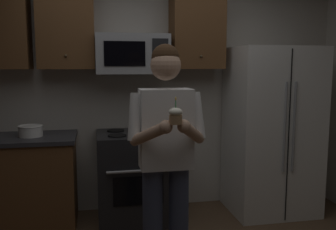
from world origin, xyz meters
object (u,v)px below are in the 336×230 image
refrigerator (272,131)px  cupcake (176,116)px  person (166,150)px  microwave (132,54)px  bowl_large_white (31,131)px  oven_range (135,176)px

refrigerator → cupcake: size_ratio=10.35×
refrigerator → person: bearing=-141.7°
microwave → cupcake: (0.12, -1.58, -0.43)m
refrigerator → bowl_large_white: bearing=178.8°
bowl_large_white → person: bearing=-45.6°
refrigerator → oven_range: bearing=178.5°
person → microwave: bearing=95.3°
oven_range → bowl_large_white: size_ratio=3.97×
refrigerator → cupcake: refrigerator is taller
cupcake → oven_range: bearing=94.5°
microwave → oven_range: bearing=-90.0°
oven_range → refrigerator: 1.56m
oven_range → bowl_large_white: (-1.01, 0.01, 0.52)m
microwave → refrigerator: microwave is taller
oven_range → person: 1.26m
bowl_large_white → oven_range: bearing=-0.8°
oven_range → bowl_large_white: bowl_large_white is taller
microwave → bowl_large_white: (-1.01, -0.10, -0.74)m
person → cupcake: bearing=-90.0°
refrigerator → microwave: bearing=174.0°
bowl_large_white → cupcake: size_ratio=1.35×
oven_range → microwave: bearing=90.0°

